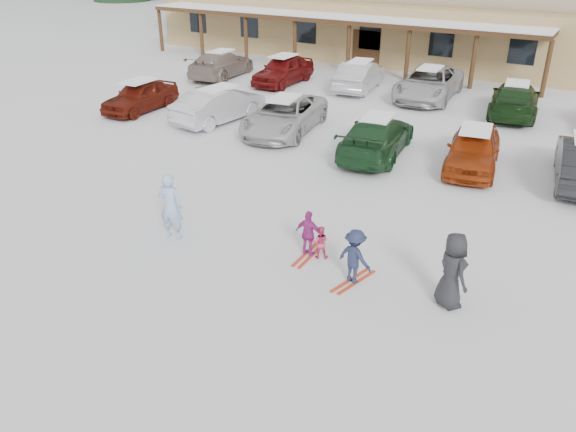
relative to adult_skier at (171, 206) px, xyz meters
The scene contains 18 objects.
ground 2.90m from the adult_skier, ahead, with size 160.00×160.00×0.00m, color white.
adult_skier is the anchor object (origin of this frame).
toddler_red 4.09m from the adult_skier, 15.33° to the left, with size 0.43×0.33×0.88m, color #D33A5F.
child_navy 5.16m from the adult_skier, ahead, with size 0.89×0.51×1.38m, color #1E2543.
skis_child_navy 5.23m from the adult_skier, ahead, with size 0.20×1.40×0.03m, color red.
child_magenta 3.77m from the adult_skier, 15.43° to the left, with size 0.74×0.31×1.26m, color #A42780.
skis_child_magenta 3.87m from the adult_skier, 15.43° to the left, with size 0.20×1.40×0.03m, color red.
bystander_dark 7.35m from the adult_skier, ahead, with size 0.87×0.57×1.78m, color black.
parked_car_0 12.89m from the adult_skier, 137.20° to the left, with size 1.65×4.11×1.40m, color #5C160B.
parked_car_1 10.60m from the adult_skier, 119.70° to the left, with size 1.59×4.57×1.50m, color silver.
parked_car_2 9.63m from the adult_skier, 102.34° to the left, with size 2.38×5.16×1.43m, color #BBBBBB.
parked_car_3 9.05m from the adult_skier, 75.45° to the left, with size 2.03×5.00×1.45m, color #1A4020.
parked_car_4 10.81m from the adult_skier, 58.18° to the left, with size 1.70×4.23×1.44m, color #9E350E.
parked_car_7 19.32m from the adult_skier, 122.45° to the left, with size 2.05×5.04×1.46m, color gray.
parked_car_8 17.83m from the adult_skier, 111.10° to the left, with size 1.81×4.50×1.53m, color maroon.
parked_car_9 17.66m from the adult_skier, 97.35° to the left, with size 1.60×4.59×1.51m, color #B0B1B6.
parked_car_10 17.64m from the adult_skier, 85.35° to the left, with size 2.56×5.55×1.54m, color #B9B9B9.
parked_car_11 17.67m from the adult_skier, 71.24° to the left, with size 2.04×5.03×1.46m, color #163414.
Camera 1 is at (6.71, -9.96, 7.37)m, focal length 35.00 mm.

